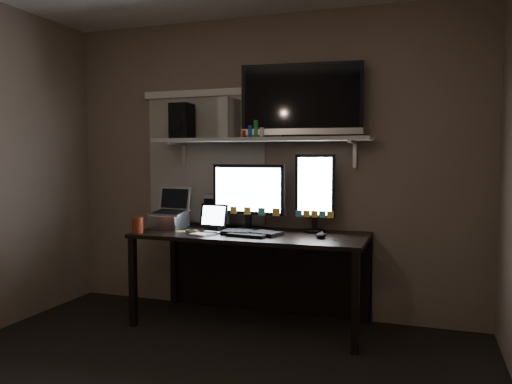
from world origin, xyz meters
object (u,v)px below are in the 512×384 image
at_px(monitor_landscape, 248,196).
at_px(monitor_portrait, 315,193).
at_px(tv, 301,101).
at_px(speaker, 182,121).
at_px(keyboard, 251,233).
at_px(cup, 138,225).
at_px(laptop, 169,209).
at_px(game_console, 229,118).
at_px(tablet, 214,217).
at_px(desk, 256,253).
at_px(mouse, 321,235).

distance_m(monitor_landscape, monitor_portrait, 0.54).
bearing_deg(tv, speaker, 176.42).
distance_m(keyboard, cup, 0.90).
distance_m(laptop, game_console, 0.90).
distance_m(tablet, cup, 0.61).
distance_m(monitor_landscape, cup, 0.91).
bearing_deg(monitor_portrait, laptop, -173.34).
relative_size(desk, monitor_portrait, 2.87).
bearing_deg(cup, monitor_portrait, 20.04).
relative_size(cup, game_console, 0.37).
height_order(laptop, cup, laptop).
bearing_deg(cup, speaker, 70.54).
xyz_separation_m(tablet, laptop, (-0.39, -0.03, 0.06)).
relative_size(keyboard, tv, 0.48).
bearing_deg(speaker, cup, -113.44).
relative_size(desk, cup, 14.85).
bearing_deg(keyboard, monitor_portrait, 40.63).
bearing_deg(monitor_portrait, tablet, -171.27).
relative_size(keyboard, game_console, 1.40).
bearing_deg(desk, tablet, -168.39).
relative_size(monitor_portrait, mouse, 5.58).
relative_size(monitor_portrait, cup, 5.18).
distance_m(monitor_landscape, keyboard, 0.36).
distance_m(monitor_portrait, speaker, 1.29).
height_order(laptop, game_console, game_console).
height_order(desk, game_console, game_console).
bearing_deg(tv, laptop, -174.61).
relative_size(desk, monitor_landscape, 2.87).
distance_m(monitor_portrait, cup, 1.42).
distance_m(keyboard, tv, 1.11).
bearing_deg(tv, tablet, -171.28).
bearing_deg(game_console, tablet, -113.43).
xyz_separation_m(monitor_landscape, monitor_portrait, (0.54, 0.05, 0.04)).
height_order(desk, tablet, tablet).
distance_m(laptop, speaker, 0.75).
xyz_separation_m(monitor_portrait, cup, (-1.31, -0.48, -0.25)).
height_order(monitor_landscape, speaker, speaker).
relative_size(mouse, laptop, 0.34).
bearing_deg(tv, monitor_portrait, -11.68).
distance_m(desk, monitor_landscape, 0.46).
distance_m(laptop, tv, 1.40).
bearing_deg(monitor_landscape, tv, 13.49).
height_order(monitor_portrait, mouse, monitor_portrait).
height_order(tv, speaker, tv).
xyz_separation_m(monitor_portrait, laptop, (-1.19, -0.19, -0.15)).
height_order(keyboard, game_console, game_console).
relative_size(laptop, tv, 0.34).
xyz_separation_m(desk, keyboard, (0.03, -0.19, 0.19)).
bearing_deg(monitor_landscape, laptop, -163.07).
xyz_separation_m(monitor_portrait, mouse, (0.11, -0.27, -0.29)).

